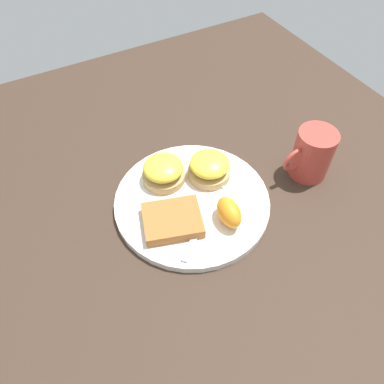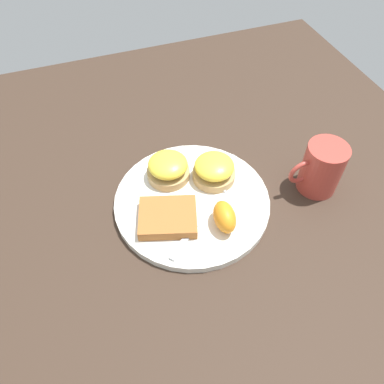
{
  "view_description": "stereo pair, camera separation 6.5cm",
  "coord_description": "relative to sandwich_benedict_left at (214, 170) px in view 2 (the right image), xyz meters",
  "views": [
    {
      "loc": [
        0.2,
        0.36,
        0.54
      ],
      "look_at": [
        0.0,
        0.0,
        0.03
      ],
      "focal_mm": 35.0,
      "sensor_mm": 36.0,
      "label": 1
    },
    {
      "loc": [
        0.14,
        0.39,
        0.54
      ],
      "look_at": [
        0.0,
        0.0,
        0.03
      ],
      "focal_mm": 35.0,
      "sensor_mm": 36.0,
      "label": 2
    }
  ],
  "objects": [
    {
      "name": "ground_plane",
      "position": [
        0.06,
        0.03,
        -0.04
      ],
      "size": [
        1.1,
        1.1,
        0.0
      ],
      "primitive_type": "plane",
      "color": "#38281E"
    },
    {
      "name": "plate",
      "position": [
        0.06,
        0.03,
        -0.03
      ],
      "size": [
        0.28,
        0.28,
        0.01
      ],
      "primitive_type": "cylinder",
      "color": "silver",
      "rests_on": "ground_plane"
    },
    {
      "name": "sandwich_benedict_left",
      "position": [
        0.0,
        0.0,
        0.0
      ],
      "size": [
        0.08,
        0.08,
        0.05
      ],
      "color": "tan",
      "rests_on": "plate"
    },
    {
      "name": "sandwich_benedict_right",
      "position": [
        0.08,
        -0.03,
        0.0
      ],
      "size": [
        0.08,
        0.08,
        0.05
      ],
      "color": "tan",
      "rests_on": "plate"
    },
    {
      "name": "hashbrown_patty",
      "position": [
        0.11,
        0.07,
        -0.01
      ],
      "size": [
        0.12,
        0.1,
        0.02
      ],
      "primitive_type": "cube",
      "rotation": [
        0.0,
        0.0,
        -0.3
      ],
      "color": "#A5612D",
      "rests_on": "plate"
    },
    {
      "name": "orange_wedge",
      "position": [
        0.02,
        0.1,
        -0.0
      ],
      "size": [
        0.04,
        0.06,
        0.04
      ],
      "primitive_type": "ellipsoid",
      "rotation": [
        0.0,
        0.0,
        4.6
      ],
      "color": "orange",
      "rests_on": "plate"
    },
    {
      "name": "fork",
      "position": [
        0.04,
        0.06,
        -0.02
      ],
      "size": [
        0.17,
        0.15,
        0.0
      ],
      "color": "silver",
      "rests_on": "plate"
    },
    {
      "name": "cup",
      "position": [
        -0.18,
        0.07,
        0.01
      ],
      "size": [
        0.1,
        0.07,
        0.1
      ],
      "color": "#B23D33",
      "rests_on": "ground_plane"
    }
  ]
}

